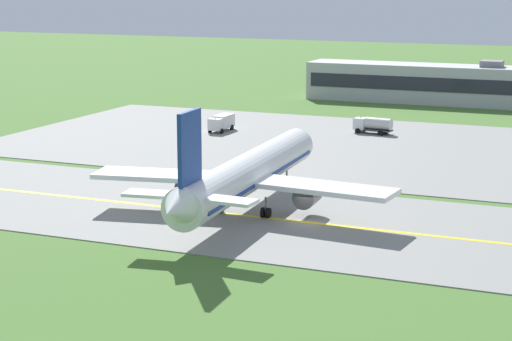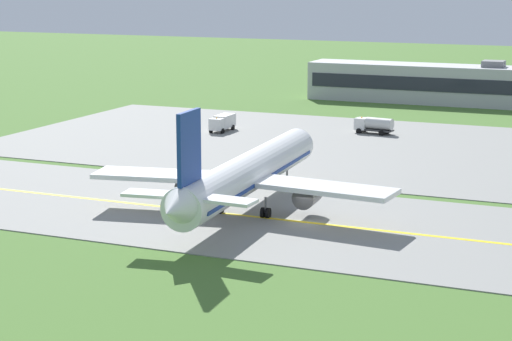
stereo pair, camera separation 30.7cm
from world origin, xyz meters
The scene contains 8 objects.
ground_plane centered at (0.00, 0.00, 0.00)m, with size 500.00×500.00×0.00m, color #47702D.
taxiway_strip centered at (0.00, 0.00, 0.05)m, with size 240.00×28.00×0.10m, color gray.
apron_pad centered at (10.00, 42.00, 0.05)m, with size 140.00×52.00×0.10m, color gray.
taxiway_centreline centered at (0.00, 0.00, 0.11)m, with size 220.00×0.60×0.01m, color yellow.
airplane_lead centered at (-7.14, 1.63, 4.13)m, with size 32.47×39.64×12.70m.
service_truck_baggage centered at (-8.38, 53.94, 1.53)m, with size 6.22×2.98×2.65m.
service_truck_fuel centered at (-31.12, 46.90, 1.53)m, with size 2.41×6.02×2.60m.
terminal_building centered at (-6.72, 93.46, 3.71)m, with size 50.67×8.90×8.56m.
Camera 2 is at (30.47, -84.44, 24.34)m, focal length 65.09 mm.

